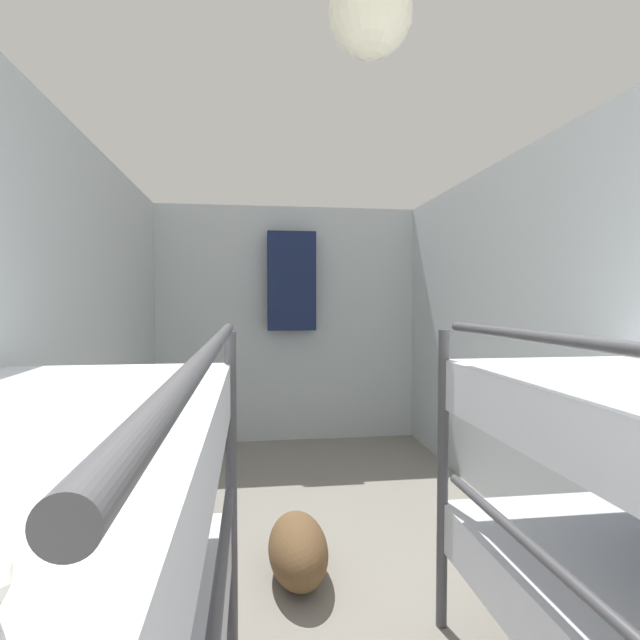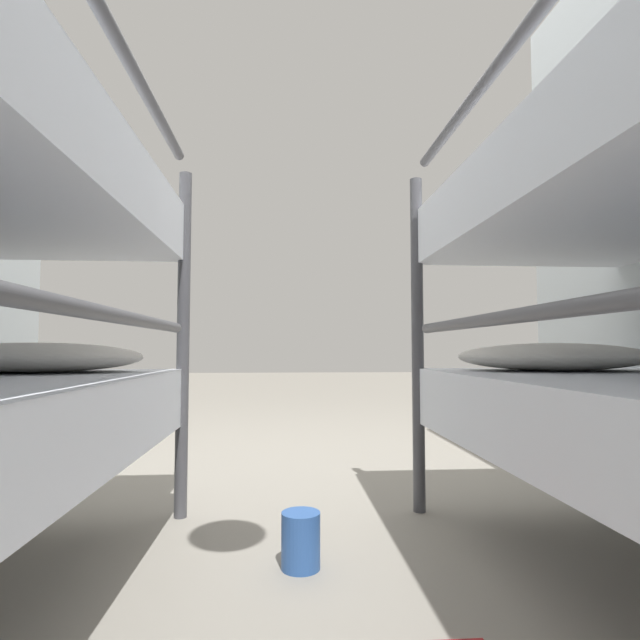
% 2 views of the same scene
% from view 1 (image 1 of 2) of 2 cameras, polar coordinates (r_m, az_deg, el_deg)
% --- Properties ---
extents(wall_left, '(0.06, 5.26, 2.20)m').
position_cam_1_polar(wall_left, '(2.30, -30.86, -3.69)').
color(wall_left, silver).
rests_on(wall_left, ground_plane).
extents(wall_right, '(0.06, 5.26, 2.20)m').
position_cam_1_polar(wall_right, '(2.64, 28.96, -2.92)').
color(wall_right, silver).
rests_on(wall_right, ground_plane).
extents(wall_back, '(2.54, 0.06, 2.20)m').
position_cam_1_polar(wall_back, '(4.73, -3.70, -0.47)').
color(wall_back, silver).
rests_on(wall_back, ground_plane).
extents(duffel_bag, '(0.28, 0.57, 0.28)m').
position_cam_1_polar(duffel_bag, '(2.62, -2.54, -24.67)').
color(duffel_bag, brown).
rests_on(duffel_bag, ground_plane).
extents(hanging_coat, '(0.44, 0.12, 0.90)m').
position_cam_1_polar(hanging_coat, '(4.58, -3.27, 4.46)').
color(hanging_coat, '#192347').
extents(ceiling_light, '(0.24, 0.24, 0.24)m').
position_cam_1_polar(ceiling_light, '(1.67, 5.78, 31.43)').
color(ceiling_light, '#F4EFCC').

